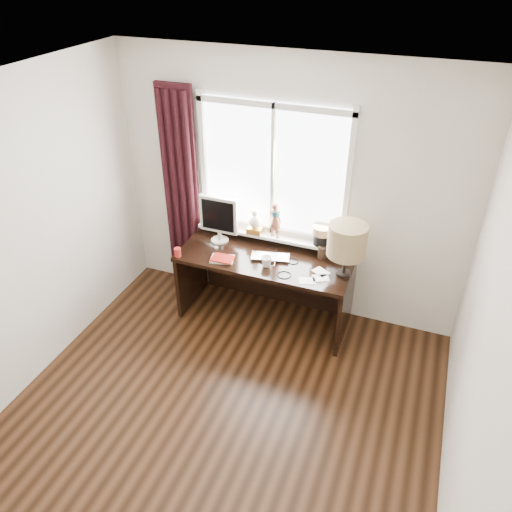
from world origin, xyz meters
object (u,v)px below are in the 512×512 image
at_px(laptop, 271,257).
at_px(monitor, 219,217).
at_px(table_lamp, 347,241).
at_px(red_cup, 178,252).
at_px(desk, 268,272).
at_px(mug, 266,261).

relative_size(laptop, monitor, 0.75).
bearing_deg(laptop, monitor, 154.47).
xyz_separation_m(monitor, table_lamp, (1.32, -0.15, 0.09)).
xyz_separation_m(red_cup, desk, (0.80, 0.38, -0.29)).
relative_size(laptop, desk, 0.22).
xyz_separation_m(mug, monitor, (-0.60, 0.27, 0.23)).
bearing_deg(monitor, desk, -2.76).
bearing_deg(table_lamp, monitor, 173.41).
bearing_deg(monitor, red_cup, -122.49).
relative_size(mug, monitor, 0.21).
bearing_deg(mug, monitor, 156.24).
distance_m(desk, monitor, 0.75).
height_order(mug, desk, mug).
bearing_deg(laptop, table_lamp, -15.23).
bearing_deg(red_cup, table_lamp, 9.28).
relative_size(mug, red_cup, 1.18).
relative_size(mug, table_lamp, 0.20).
xyz_separation_m(laptop, mug, (0.01, -0.14, 0.04)).
bearing_deg(desk, laptop, -60.07).
bearing_deg(laptop, red_cup, -175.25).
xyz_separation_m(red_cup, monitor, (0.26, 0.41, 0.23)).
height_order(laptop, mug, mug).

